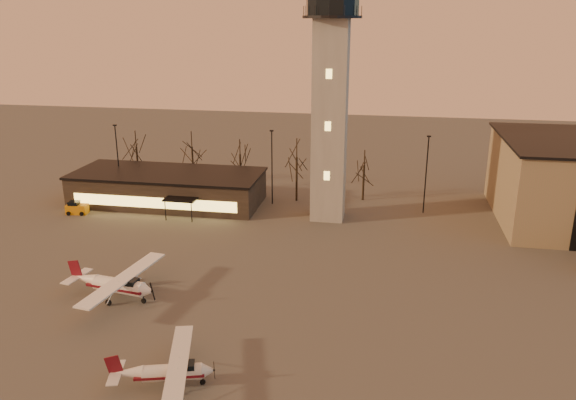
{
  "coord_description": "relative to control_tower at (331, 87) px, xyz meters",
  "views": [
    {
      "loc": [
        7.07,
        -36.74,
        24.03
      ],
      "look_at": [
        -2.0,
        13.0,
        7.6
      ],
      "focal_mm": 35.0,
      "sensor_mm": 36.0,
      "label": 1
    }
  ],
  "objects": [
    {
      "name": "cessna_rear",
      "position": [
        -15.71,
        -25.05,
        -15.23
      ],
      "size": [
        9.22,
        11.62,
        3.19
      ],
      "rotation": [
        0.0,
        0.0,
        -0.15
      ],
      "color": "white",
      "rests_on": "ground"
    },
    {
      "name": "service_cart",
      "position": [
        -31.95,
        -4.46,
        -15.69
      ],
      "size": [
        2.75,
        1.91,
        1.66
      ],
      "rotation": [
        0.0,
        0.0,
        0.11
      ],
      "color": "orange",
      "rests_on": "ground"
    },
    {
      "name": "tree_row",
      "position": [
        -13.7,
        9.16,
        -10.39
      ],
      "size": [
        37.2,
        9.2,
        8.8
      ],
      "color": "black",
      "rests_on": "ground"
    },
    {
      "name": "terminal",
      "position": [
        -21.99,
        1.98,
        -14.17
      ],
      "size": [
        25.4,
        12.2,
        4.3
      ],
      "color": "black",
      "rests_on": "ground"
    },
    {
      "name": "light_poles",
      "position": [
        0.5,
        1.0,
        -10.92
      ],
      "size": [
        58.5,
        12.25,
        10.14
      ],
      "color": "black",
      "rests_on": "ground"
    },
    {
      "name": "cessna_front",
      "position": [
        -6.42,
        -36.01,
        -15.42
      ],
      "size": [
        7.72,
        9.58,
        2.65
      ],
      "rotation": [
        0.0,
        0.0,
        0.27
      ],
      "color": "silver",
      "rests_on": "ground"
    },
    {
      "name": "ground",
      "position": [
        0.0,
        -30.0,
        -16.33
      ],
      "size": [
        220.0,
        220.0,
        0.0
      ],
      "primitive_type": "plane",
      "color": "#3E3B39",
      "rests_on": "ground"
    },
    {
      "name": "control_tower",
      "position": [
        0.0,
        0.0,
        0.0
      ],
      "size": [
        6.8,
        6.8,
        32.6
      ],
      "color": "gray",
      "rests_on": "ground"
    }
  ]
}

